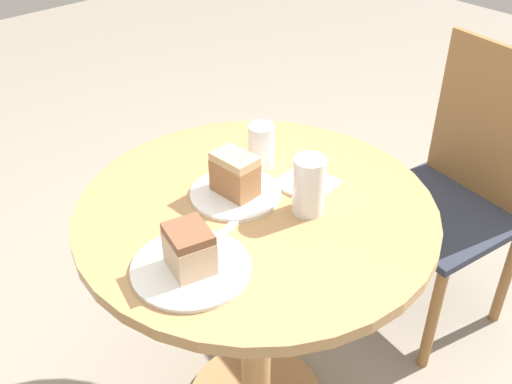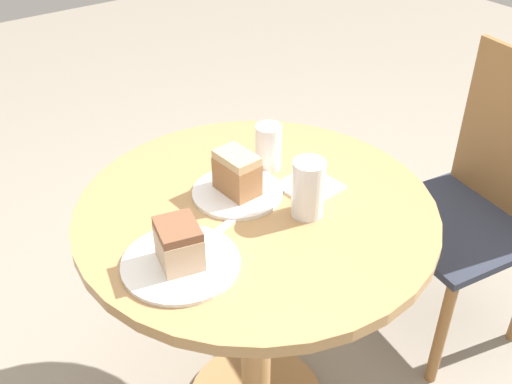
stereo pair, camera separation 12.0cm
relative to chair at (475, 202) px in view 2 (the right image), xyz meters
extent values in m
cylinder|color=tan|center=(-0.09, -0.79, -0.11)|extent=(0.09, 0.09, 0.69)
cylinder|color=tan|center=(-0.09, -0.79, 0.25)|extent=(0.86, 0.86, 0.03)
cylinder|color=olive|center=(-0.23, -0.23, -0.28)|extent=(0.04, 0.04, 0.41)
cylinder|color=olive|center=(0.16, -0.28, -0.28)|extent=(0.04, 0.04, 0.41)
cylinder|color=olive|center=(-0.18, 0.13, -0.28)|extent=(0.04, 0.04, 0.41)
cube|color=#2D3342|center=(-0.01, -0.08, -0.06)|extent=(0.50, 0.46, 0.03)
cylinder|color=white|center=(-0.16, -0.80, 0.27)|extent=(0.22, 0.22, 0.01)
cylinder|color=white|center=(-0.01, -1.04, 0.27)|extent=(0.25, 0.25, 0.01)
cube|color=#9E6B42|center=(-0.16, -0.80, 0.32)|extent=(0.11, 0.08, 0.08)
cube|color=tan|center=(-0.16, -0.80, 0.37)|extent=(0.11, 0.08, 0.02)
cube|color=beige|center=(-0.01, -1.04, 0.31)|extent=(0.11, 0.10, 0.08)
cube|color=brown|center=(-0.01, -1.04, 0.36)|extent=(0.11, 0.10, 0.02)
cylinder|color=beige|center=(0.00, -0.71, 0.32)|extent=(0.07, 0.07, 0.11)
cylinder|color=white|center=(0.00, -0.71, 0.34)|extent=(0.08, 0.08, 0.14)
cylinder|color=silver|center=(-0.21, -0.66, 0.31)|extent=(0.06, 0.06, 0.08)
cylinder|color=white|center=(-0.21, -0.66, 0.33)|extent=(0.07, 0.07, 0.12)
cube|color=white|center=(-0.08, -0.63, 0.27)|extent=(0.14, 0.14, 0.01)
cube|color=silver|center=(-0.07, -0.90, 0.27)|extent=(0.07, 0.16, 0.00)
camera|label=1|loc=(0.77, -1.55, 1.10)|focal=42.00mm
camera|label=2|loc=(0.84, -1.46, 1.10)|focal=42.00mm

